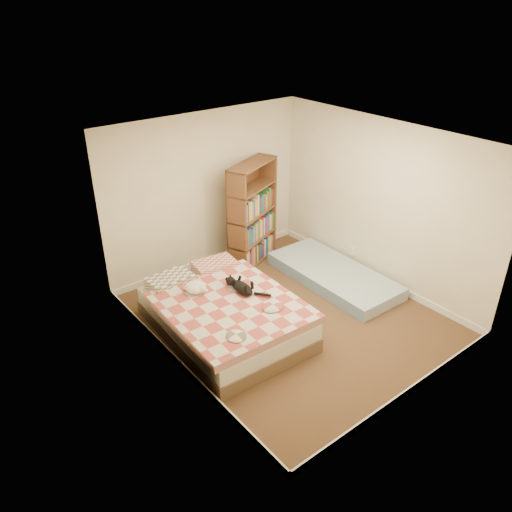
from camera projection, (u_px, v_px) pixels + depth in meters
room at (291, 240)px, 6.43m from camera, size 3.51×4.01×2.51m
bed at (223, 314)px, 6.59m from camera, size 1.67×2.23×0.58m
bookshelf at (251, 227)px, 8.17m from camera, size 1.15×0.72×1.71m
floor_mattress at (334, 275)px, 7.81m from camera, size 1.00×2.15×0.19m
black_cat at (241, 287)px, 6.57m from camera, size 0.26×0.67×0.15m
white_dog at (196, 287)px, 6.55m from camera, size 0.34×0.36×0.14m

